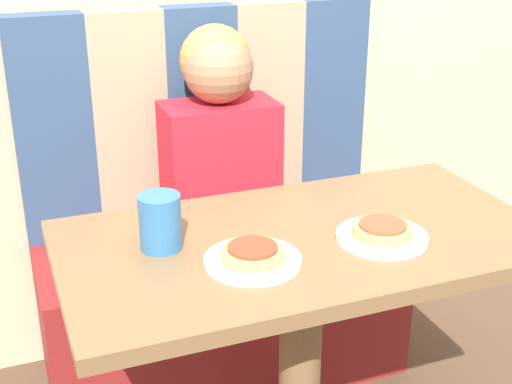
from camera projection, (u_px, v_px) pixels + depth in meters
name	position (u px, v px, depth m)	size (l,w,h in m)	color
booth_seat	(223.00, 306.00, 2.27)	(1.11, 0.47, 0.48)	maroon
booth_backrest	(200.00, 116.00, 2.21)	(1.11, 0.09, 0.67)	navy
dining_table	(302.00, 281.00, 1.61)	(1.06, 0.57, 0.76)	brown
person	(219.00, 133.00, 2.05)	(0.33, 0.22, 0.64)	red
plate_left	(253.00, 260.00, 1.44)	(0.20, 0.20, 0.01)	white
plate_right	(382.00, 237.00, 1.54)	(0.20, 0.20, 0.01)	white
pizza_left	(253.00, 252.00, 1.44)	(0.13, 0.13, 0.03)	tan
pizza_right	(382.00, 229.00, 1.54)	(0.13, 0.13, 0.03)	tan
drinking_cup	(160.00, 222.00, 1.49)	(0.09, 0.09, 0.12)	#2D669E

